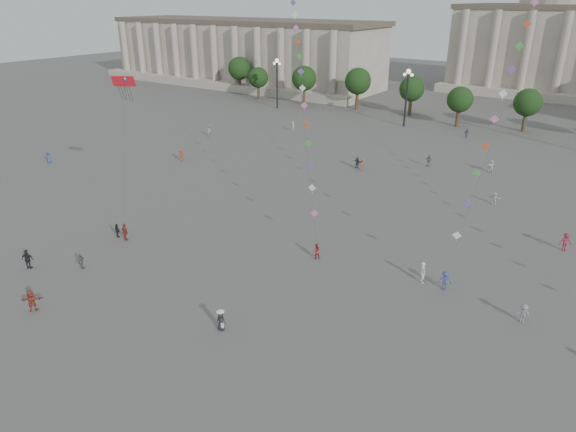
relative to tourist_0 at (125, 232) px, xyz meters
The scene contains 29 objects.
ground 19.35m from the tourist_0, 20.33° to the right, with size 360.00×360.00×0.00m, color #504E4B.
hall_west 104.37m from the tourist_0, 123.12° to the left, with size 84.00×26.22×17.20m.
hall_central 124.55m from the tourist_0, 81.59° to the left, with size 48.30×34.30×35.50m.
tree_row 73.69m from the tourist_0, 75.74° to the left, with size 137.12×5.12×8.00m.
lamp_post_far_west 69.06m from the tourist_0, 113.01° to the left, with size 2.00×0.90×10.65m.
lamp_post_mid_west 63.69m from the tourist_0, 87.18° to the left, with size 2.00×0.90×10.65m.
person_crowd_0 63.25m from the tourist_0, 75.69° to the left, with size 0.89×0.37×1.51m, color #325072.
person_crowd_1 42.55m from the tourist_0, 121.43° to the left, with size 0.94×0.73×1.94m, color beige.
person_crowd_2 27.39m from the tourist_0, 123.82° to the left, with size 1.15×0.66×1.79m, color brown.
person_crowd_4 50.36m from the tourist_0, 60.95° to the left, with size 1.63×0.52×1.76m, color silver.
person_crowd_6 37.22m from the tourist_0, 12.17° to the left, with size 1.04×0.60×1.61m, color slate.
person_crowd_7 42.37m from the tourist_0, 48.46° to the left, with size 1.37×0.44×1.48m, color silver.
person_crowd_8 43.58m from the tourist_0, 31.79° to the left, with size 1.23×0.71×1.91m, color maroon.
person_crowd_10 49.32m from the tourist_0, 104.09° to the left, with size 0.66×0.43×1.82m, color beige.
person_crowd_12 35.80m from the tourist_0, 76.98° to the left, with size 1.62×0.52×1.75m, color #5E5F63.
person_crowd_13 29.38m from the tourist_0, 18.42° to the left, with size 0.70×0.46×1.92m, color white.
person_crowd_16 44.54m from the tourist_0, 68.60° to the left, with size 1.03×0.43×1.75m, color slate.
person_crowd_17 35.49m from the tourist_0, 74.99° to the left, with size 1.13×0.65×1.76m, color #9C432A.
person_crowd_19 32.73m from the tourist_0, 160.75° to the left, with size 0.82×0.54×1.68m, color #36477B.
tourist_0 is the anchor object (origin of this frame).
tourist_1 1.25m from the tourist_0, behind, with size 0.88×0.37×1.50m, color #232228.
tourist_2 13.22m from the tourist_0, 70.97° to the right, with size 1.67×0.53×1.80m, color #9C3E2A.
tourist_3 6.33m from the tourist_0, 76.09° to the right, with size 0.87×0.36×1.48m, color #5C5C61.
tourist_4 9.23m from the tourist_0, 105.36° to the right, with size 1.10×0.46×1.89m, color black.
kite_flyer_0 19.58m from the tourist_0, 23.30° to the left, with size 0.75×0.58×1.54m, color maroon.
kite_flyer_1 31.26m from the tourist_0, 17.06° to the left, with size 1.13×0.65×1.75m, color navy.
hat_person 19.15m from the tourist_0, 17.99° to the right, with size 0.81×0.64×1.69m.
dragon_kite 14.05m from the tourist_0, 103.40° to the left, with size 2.17×2.07×14.54m.
kite_train_west 34.09m from the tourist_0, 85.62° to the left, with size 30.22×36.01×60.25m.
Camera 1 is at (22.36, -22.46, 22.85)m, focal length 32.00 mm.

